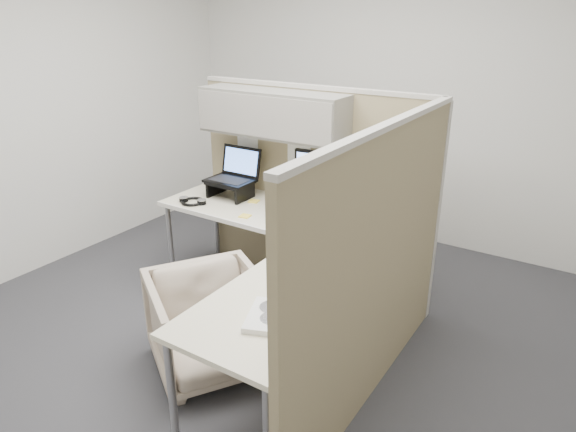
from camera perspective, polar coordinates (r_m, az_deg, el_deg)
The scene contains 20 objects.
ground at distance 3.73m, azimuth -3.46°, elevation -13.12°, with size 4.50×4.50×0.00m, color #303035.
partition_back at distance 4.00m, azimuth 0.68°, elevation 6.81°, with size 2.00×0.36×1.63m.
partition_right at distance 2.88m, azimuth 10.07°, elevation -5.78°, with size 0.07×2.03×1.63m.
desk at distance 3.41m, azimuth -0.78°, elevation -3.27°, with size 2.00×1.98×0.73m.
office_chair at distance 3.29m, azimuth -8.75°, elevation -11.29°, with size 0.68×0.64×0.70m, color #C6B19D.
monitor_left at distance 3.77m, azimuth 3.84°, elevation 4.31°, with size 0.44×0.20×0.47m.
monitor_right at distance 3.42m, azimuth 9.81°, elevation 2.17°, with size 0.34×0.34×0.47m.
laptop_station at distance 4.17m, azimuth -6.17°, elevation 4.14°, with size 0.37×0.32×0.39m.
keyboard at distance 3.46m, azimuth 3.27°, elevation -1.93°, with size 0.46×0.15×0.02m, color black.
mouse at distance 3.31m, azimuth 6.24°, elevation -3.18°, with size 0.09×0.06×0.03m, color black.
travel_mug at distance 3.64m, azimuth 6.67°, elevation 0.36°, with size 0.08×0.08×0.16m.
soda_can_green at distance 3.31m, azimuth 8.79°, elevation -2.42°, with size 0.07×0.07×0.12m, color #B21E1E.
soda_can_silver at distance 3.43m, azimuth 8.77°, elevation -1.54°, with size 0.07×0.07×0.12m, color #268C1E.
sticky_note_b at distance 3.62m, azimuth -1.05°, elevation -0.97°, with size 0.08×0.08×0.01m, color yellow.
sticky_note_a at distance 3.78m, azimuth -4.80°, elevation -0.00°, with size 0.08×0.08×0.01m, color yellow.
sticky_note_c at distance 4.07m, azimuth -3.81°, elevation 1.65°, with size 0.08×0.08×0.01m, color yellow.
sticky_note_d at distance 3.80m, azimuth -0.17°, elevation 0.21°, with size 0.08×0.08×0.01m, color yellow.
headphones at distance 4.10m, azimuth -10.55°, elevation 1.62°, with size 0.23×0.22×0.03m.
paper_stack at distance 2.56m, azimuth -1.76°, elevation -11.11°, with size 0.32×0.36×0.03m.
desk_clock at distance 2.78m, azimuth 2.51°, elevation -7.43°, with size 0.08×0.10×0.10m.
Camera 1 is at (1.84, -2.45, 2.14)m, focal length 32.00 mm.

